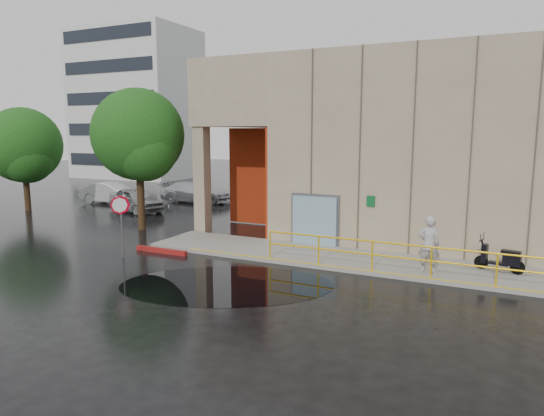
% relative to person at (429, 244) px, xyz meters
% --- Properties ---
extents(ground, '(120.00, 120.00, 0.00)m').
position_rel_person_xyz_m(ground, '(-5.03, -3.71, -1.10)').
color(ground, black).
rests_on(ground, ground).
extents(sidewalk, '(20.00, 3.00, 0.15)m').
position_rel_person_xyz_m(sidewalk, '(-1.03, 0.79, -1.03)').
color(sidewalk, gray).
rests_on(sidewalk, ground).
extents(building, '(20.00, 10.17, 8.00)m').
position_rel_person_xyz_m(building, '(0.07, 7.27, 3.10)').
color(building, gray).
rests_on(building, ground).
extents(guardrail, '(9.56, 0.06, 1.03)m').
position_rel_person_xyz_m(guardrail, '(-0.78, -0.56, -0.43)').
color(guardrail, '#EFB70C').
rests_on(guardrail, sidewalk).
extents(distant_building, '(12.00, 8.08, 15.00)m').
position_rel_person_xyz_m(distant_building, '(-33.03, 24.26, 6.40)').
color(distant_building, silver).
rests_on(distant_building, ground).
extents(person, '(0.78, 0.60, 1.91)m').
position_rel_person_xyz_m(person, '(0.00, 0.00, 0.00)').
color(person, '#B4B3B8').
rests_on(person, sidewalk).
extents(scooter, '(1.61, 0.83, 1.22)m').
position_rel_person_xyz_m(scooter, '(2.15, 1.17, -0.25)').
color(scooter, black).
rests_on(scooter, sidewalk).
extents(stop_sign, '(0.52, 0.55, 2.40)m').
position_rel_person_xyz_m(stop_sign, '(-10.90, -2.43, 0.66)').
color(stop_sign, '#5B5C60').
rests_on(stop_sign, ground).
extents(red_curb, '(2.40, 0.21, 0.18)m').
position_rel_person_xyz_m(red_curb, '(-10.03, -1.21, -1.01)').
color(red_curb, maroon).
rests_on(red_curb, ground).
extents(puddle, '(7.86, 6.60, 0.01)m').
position_rel_person_xyz_m(puddle, '(-5.57, -3.59, -1.10)').
color(puddle, black).
rests_on(puddle, ground).
extents(car_a, '(4.53, 2.97, 1.43)m').
position_rel_person_xyz_m(car_a, '(-17.79, 6.20, -0.39)').
color(car_a, '#979B9E').
rests_on(car_a, ground).
extents(car_b, '(4.46, 1.92, 1.43)m').
position_rel_person_xyz_m(car_b, '(-21.46, 8.14, -0.39)').
color(car_b, silver).
rests_on(car_b, ground).
extents(car_c, '(5.18, 2.81, 1.42)m').
position_rel_person_xyz_m(car_c, '(-16.77, 11.06, -0.39)').
color(car_c, silver).
rests_on(car_c, ground).
extents(tree_near, '(4.40, 4.40, 6.84)m').
position_rel_person_xyz_m(tree_near, '(-13.72, 2.08, 3.35)').
color(tree_near, black).
rests_on(tree_near, ground).
extents(tree_far, '(4.48, 4.48, 6.22)m').
position_rel_person_xyz_m(tree_far, '(-23.88, 3.63, 2.69)').
color(tree_far, black).
rests_on(tree_far, ground).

